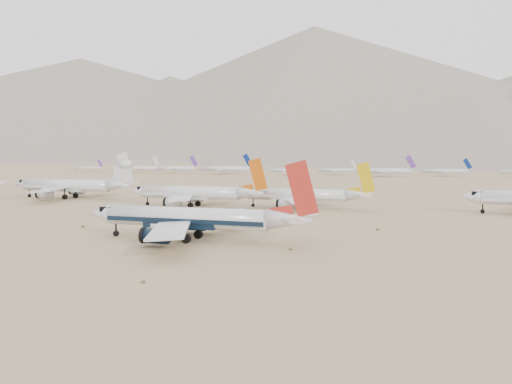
% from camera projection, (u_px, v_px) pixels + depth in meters
% --- Properties ---
extents(ground, '(7000.00, 7000.00, 0.00)m').
position_uv_depth(ground, '(168.00, 244.00, 97.87)').
color(ground, '#907454').
rests_on(ground, ground).
extents(main_airliner, '(47.04, 45.95, 16.60)m').
position_uv_depth(main_airliner, '(195.00, 219.00, 101.10)').
color(main_airliner, silver).
rests_on(main_airliner, ground).
extents(row2_gold_tail, '(42.95, 42.00, 15.29)m').
position_uv_depth(row2_gold_tail, '(303.00, 195.00, 161.86)').
color(row2_gold_tail, silver).
rests_on(row2_gold_tail, ground).
extents(row2_orange_tail, '(46.36, 45.35, 16.54)m').
position_uv_depth(row2_orange_tail, '(196.00, 193.00, 166.00)').
color(row2_orange_tail, silver).
rests_on(row2_orange_tail, ground).
extents(row2_white_trijet, '(52.18, 50.99, 18.49)m').
position_uv_depth(row2_white_trijet, '(73.00, 185.00, 197.31)').
color(row2_white_trijet, silver).
rests_on(row2_white_trijet, ground).
extents(distant_storage_row, '(625.66, 61.43, 16.13)m').
position_uv_depth(distant_storage_row, '(386.00, 170.00, 407.99)').
color(distant_storage_row, silver).
rests_on(distant_storage_row, ground).
extents(mountain_range, '(7354.00, 3024.00, 470.00)m').
position_uv_depth(mountain_range, '(423.00, 101.00, 1629.27)').
color(mountain_range, slate).
rests_on(mountain_range, ground).
extents(desert_scrub, '(261.14, 121.67, 0.63)m').
position_uv_depth(desert_scrub, '(84.00, 279.00, 69.40)').
color(desert_scrub, brown).
rests_on(desert_scrub, ground).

